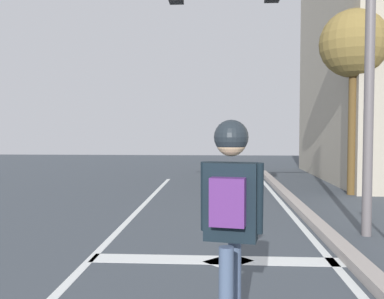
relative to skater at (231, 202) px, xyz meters
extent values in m
cube|color=silver|center=(-1.84, 1.94, -1.23)|extent=(0.12, 20.00, 0.01)
cube|color=silver|center=(1.45, 1.94, -1.23)|extent=(0.12, 20.00, 0.01)
cube|color=silver|center=(-0.12, 2.52, -1.23)|extent=(3.44, 0.40, 0.01)
cube|color=silver|center=(0.05, 1.63, -1.23)|extent=(0.16, 1.40, 0.01)
cube|color=silver|center=(0.05, 2.48, -1.23)|extent=(0.71, 0.71, 0.01)
cube|color=#9E958E|center=(1.70, 1.94, -1.16)|extent=(0.24, 24.00, 0.14)
cylinder|color=#42526E|center=(0.04, 0.21, -0.73)|extent=(0.11, 0.11, 0.86)
cube|color=black|center=(0.00, 0.01, 0.01)|extent=(0.43, 0.25, 0.60)
cylinder|color=black|center=(-0.20, 0.08, 0.03)|extent=(0.07, 0.11, 0.55)
cylinder|color=black|center=(0.22, 0.00, 0.03)|extent=(0.07, 0.11, 0.55)
sphere|color=tan|center=(0.00, 0.01, 0.47)|extent=(0.24, 0.24, 0.24)
sphere|color=#1D252B|center=(0.00, 0.01, 0.50)|extent=(0.27, 0.27, 0.27)
cube|color=#52276B|center=(-0.02, -0.12, 0.03)|extent=(0.28, 0.19, 0.36)
cylinder|color=#5D585A|center=(2.40, 4.02, 1.21)|extent=(0.16, 0.16, 4.87)
cylinder|color=brown|center=(3.54, 8.63, 0.54)|extent=(0.23, 0.23, 3.54)
sphere|color=olive|center=(3.54, 8.63, 2.86)|extent=(1.82, 1.82, 1.82)
camera|label=1|loc=(-0.10, -3.31, 0.57)|focal=40.42mm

